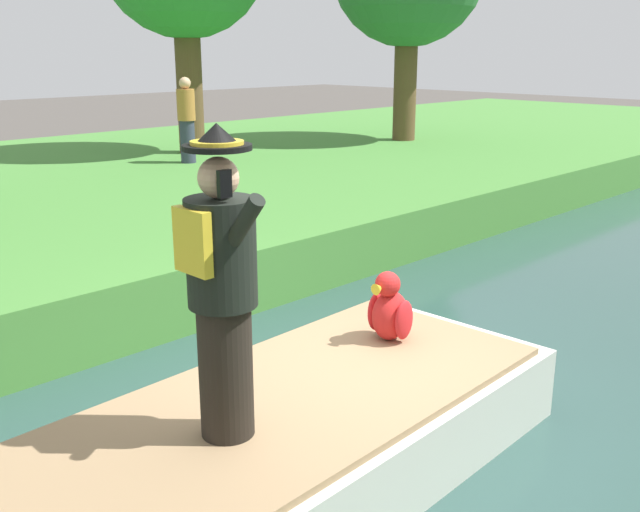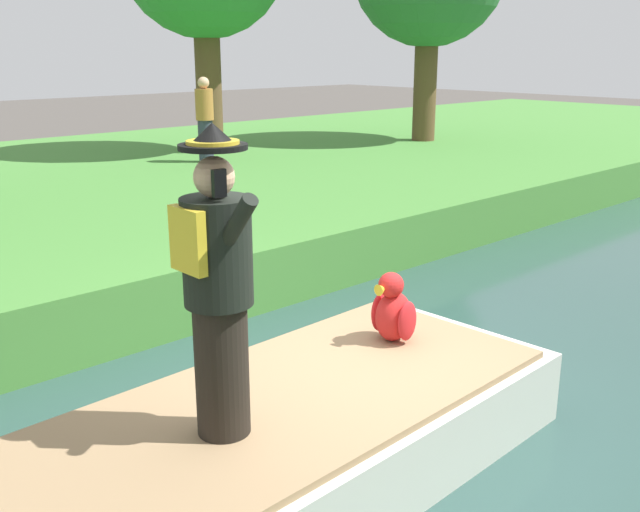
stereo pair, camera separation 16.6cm
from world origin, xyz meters
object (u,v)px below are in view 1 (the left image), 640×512
Objects in this scene: boat at (285,441)px; person_pirate at (222,288)px; parrot_plush at (390,310)px; person_bystander at (187,120)px.

person_pirate is (0.08, -0.54, 1.23)m from boat.
person_bystander is (-8.18, 3.86, 0.68)m from parrot_plush.
boat is at bearing -82.54° from parrot_plush.
person_pirate reaches higher than boat.
boat is 9.87m from person_bystander.
parrot_plush reaches higher than boat.
person_pirate reaches higher than person_bystander.
person_pirate is 1.16× the size of person_bystander.
person_pirate is at bearing -81.31° from boat.
parrot_plush is at bearing 97.46° from boat.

